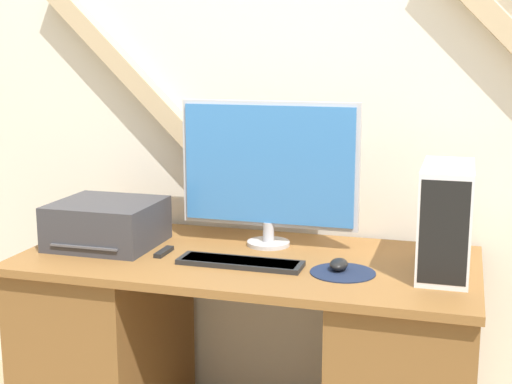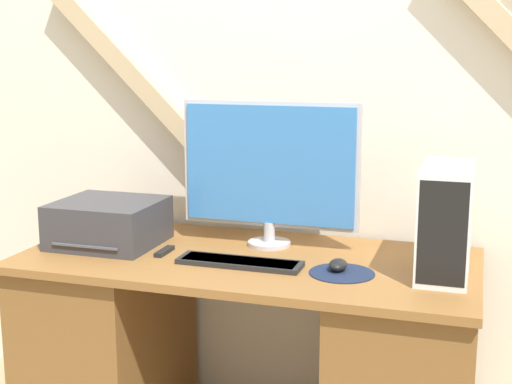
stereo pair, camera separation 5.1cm
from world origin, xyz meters
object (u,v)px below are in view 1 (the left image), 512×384
at_px(mouse, 339,264).
at_px(printer, 107,224).
at_px(computer_tower, 446,220).
at_px(monitor, 269,168).
at_px(remote_control, 164,252).
at_px(keyboard, 240,262).

distance_m(mouse, printer, 0.93).
relative_size(mouse, computer_tower, 0.24).
xyz_separation_m(monitor, remote_control, (-0.34, -0.23, -0.30)).
bearing_deg(monitor, keyboard, -95.40).
bearing_deg(computer_tower, monitor, 166.09).
bearing_deg(printer, mouse, -4.68).
height_order(printer, remote_control, printer).
bearing_deg(mouse, computer_tower, 13.77).
distance_m(keyboard, remote_control, 0.32).
bearing_deg(computer_tower, keyboard, -170.41).
distance_m(monitor, printer, 0.67).
distance_m(keyboard, mouse, 0.35).
height_order(mouse, printer, printer).
height_order(monitor, remote_control, monitor).
bearing_deg(mouse, monitor, 142.02).
xyz_separation_m(computer_tower, remote_control, (-1.01, -0.06, -0.18)).
bearing_deg(mouse, remote_control, 178.24).
distance_m(keyboard, printer, 0.59).
relative_size(mouse, printer, 0.25).
bearing_deg(remote_control, keyboard, -9.44).
relative_size(monitor, mouse, 7.25).
relative_size(keyboard, remote_control, 3.61).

